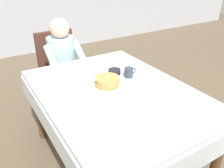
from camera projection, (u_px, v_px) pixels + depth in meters
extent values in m
plane|color=brown|center=(115.00, 160.00, 2.17)|extent=(14.00, 14.00, 0.00)
cube|color=silver|center=(115.00, 92.00, 1.84)|extent=(1.10, 1.50, 0.04)
cube|color=silver|center=(187.00, 166.00, 1.32)|extent=(1.10, 0.01, 0.18)
cube|color=silver|center=(77.00, 71.00, 2.46)|extent=(1.10, 0.01, 0.18)
cube|color=silver|center=(48.00, 127.00, 1.63)|extent=(0.01, 1.50, 0.18)
cube|color=silver|center=(166.00, 87.00, 2.15)|extent=(0.01, 1.50, 0.18)
cylinder|color=brown|center=(217.00, 158.00, 1.72)|extent=(0.07, 0.07, 0.70)
cylinder|color=brown|center=(39.00, 109.00, 2.30)|extent=(0.07, 0.07, 0.70)
cylinder|color=brown|center=(119.00, 85.00, 2.74)|extent=(0.07, 0.07, 0.70)
cube|color=#4C2D23|center=(63.00, 77.00, 2.76)|extent=(0.44, 0.44, 0.05)
cube|color=#4C2D23|center=(55.00, 51.00, 2.79)|extent=(0.44, 0.06, 0.48)
cylinder|color=#2D2319|center=(85.00, 96.00, 2.81)|extent=(0.04, 0.04, 0.40)
cylinder|color=#2D2319|center=(56.00, 104.00, 2.65)|extent=(0.04, 0.04, 0.40)
cylinder|color=#2D2319|center=(73.00, 84.00, 3.09)|extent=(0.04, 0.04, 0.40)
cylinder|color=#2D2319|center=(46.00, 91.00, 2.92)|extent=(0.04, 0.04, 0.40)
cylinder|color=silver|center=(62.00, 57.00, 2.63)|extent=(0.30, 0.30, 0.46)
sphere|color=beige|center=(59.00, 28.00, 2.46)|extent=(0.21, 0.21, 0.21)
cylinder|color=silver|center=(80.00, 53.00, 2.57)|extent=(0.08, 0.29, 0.23)
cylinder|color=silver|center=(51.00, 58.00, 2.42)|extent=(0.08, 0.29, 0.23)
cylinder|color=#383D51|center=(78.00, 97.00, 2.74)|extent=(0.10, 0.10, 0.45)
cylinder|color=#383D51|center=(65.00, 101.00, 2.67)|extent=(0.10, 0.10, 0.45)
cylinder|color=white|center=(107.00, 87.00, 1.86)|extent=(0.28, 0.28, 0.02)
cylinder|color=tan|center=(107.00, 85.00, 1.86)|extent=(0.18, 0.18, 0.02)
cylinder|color=tan|center=(107.00, 82.00, 1.85)|extent=(0.20, 0.20, 0.02)
cylinder|color=tan|center=(108.00, 81.00, 1.84)|extent=(0.18, 0.18, 0.02)
cylinder|color=tan|center=(107.00, 78.00, 1.84)|extent=(0.19, 0.19, 0.02)
cube|color=#F4E072|center=(107.00, 77.00, 1.82)|extent=(0.03, 0.03, 0.01)
cylinder|color=#333D4C|center=(129.00, 72.00, 2.02)|extent=(0.08, 0.08, 0.08)
torus|color=#333D4C|center=(133.00, 71.00, 2.04)|extent=(0.05, 0.01, 0.05)
cylinder|color=black|center=(114.00, 72.00, 2.09)|extent=(0.11, 0.11, 0.04)
cone|color=silver|center=(76.00, 86.00, 1.81)|extent=(0.08, 0.08, 0.07)
cube|color=silver|center=(86.00, 95.00, 1.76)|extent=(0.02, 0.18, 0.00)
cube|color=silver|center=(128.00, 83.00, 1.94)|extent=(0.02, 0.20, 0.00)
cube|color=silver|center=(126.00, 107.00, 1.62)|extent=(0.15, 0.05, 0.00)
cube|color=white|center=(84.00, 107.00, 1.61)|extent=(0.18, 0.13, 0.01)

